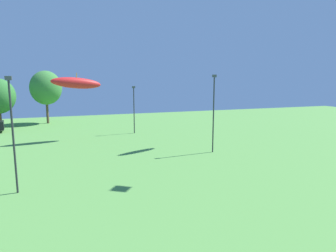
{
  "coord_description": "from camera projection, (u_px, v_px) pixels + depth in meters",
  "views": [
    {
      "loc": [
        -2.6,
        2.97,
        6.84
      ],
      "look_at": [
        2.0,
        15.71,
        4.67
      ],
      "focal_mm": 32.0,
      "sensor_mm": 36.0,
      "label": 1
    }
  ],
  "objects": [
    {
      "name": "light_post_2",
      "position": [
        214.0,
        110.0,
        27.41
      ],
      "size": [
        0.36,
        0.2,
        7.17
      ],
      "color": "#2D2D33",
      "rests_on": "ground"
    },
    {
      "name": "treeline_tree_3",
      "position": [
        46.0,
        88.0,
        45.17
      ],
      "size": [
        4.64,
        4.64,
        7.97
      ],
      "color": "brown",
      "rests_on": "ground"
    },
    {
      "name": "light_post_1",
      "position": [
        134.0,
        107.0,
        37.16
      ],
      "size": [
        0.36,
        0.2,
        5.88
      ],
      "color": "#2D2D33",
      "rests_on": "ground"
    },
    {
      "name": "kite_flying_5",
      "position": [
        76.0,
        83.0,
        32.67
      ],
      "size": [
        5.61,
        2.15,
        1.92
      ],
      "color": "red"
    },
    {
      "name": "light_post_0",
      "position": [
        13.0,
        129.0,
        17.47
      ],
      "size": [
        0.36,
        0.2,
        6.97
      ],
      "color": "#2D2D33",
      "rests_on": "ground"
    }
  ]
}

